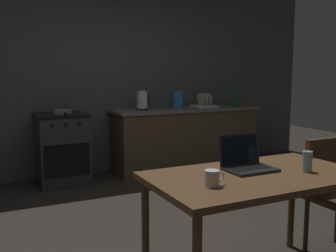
{
  "coord_description": "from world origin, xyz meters",
  "views": [
    {
      "loc": [
        -1.47,
        -2.86,
        1.38
      ],
      "look_at": [
        0.29,
        0.72,
        0.84
      ],
      "focal_mm": 41.54,
      "sensor_mm": 36.0,
      "label": 1
    }
  ],
  "objects_px": {
    "dining_table": "(256,185)",
    "electric_kettle": "(142,101)",
    "frying_pan": "(63,112)",
    "chair": "(334,189)",
    "dish_rack": "(204,104)",
    "drinking_glass": "(307,161)",
    "coffee_mug": "(212,178)",
    "laptop": "(247,163)",
    "cereal_box": "(178,99)",
    "bottle": "(236,98)",
    "stove_oven": "(62,149)"
  },
  "relations": [
    {
      "from": "bottle",
      "to": "dining_table",
      "type": "bearing_deg",
      "value": -123.85
    },
    {
      "from": "laptop",
      "to": "bottle",
      "type": "height_order",
      "value": "bottle"
    },
    {
      "from": "bottle",
      "to": "coffee_mug",
      "type": "distance_m",
      "value": 3.86
    },
    {
      "from": "dining_table",
      "to": "laptop",
      "type": "bearing_deg",
      "value": 85.27
    },
    {
      "from": "bottle",
      "to": "coffee_mug",
      "type": "bearing_deg",
      "value": -127.92
    },
    {
      "from": "dining_table",
      "to": "cereal_box",
      "type": "relative_size",
      "value": 5.51
    },
    {
      "from": "dining_table",
      "to": "electric_kettle",
      "type": "xyz_separation_m",
      "value": [
        0.45,
        2.99,
        0.33
      ]
    },
    {
      "from": "electric_kettle",
      "to": "chair",
      "type": "bearing_deg",
      "value": -82.12
    },
    {
      "from": "dining_table",
      "to": "chair",
      "type": "relative_size",
      "value": 1.56
    },
    {
      "from": "drinking_glass",
      "to": "cereal_box",
      "type": "bearing_deg",
      "value": 77.59
    },
    {
      "from": "laptop",
      "to": "drinking_glass",
      "type": "xyz_separation_m",
      "value": [
        0.31,
        -0.22,
        0.02
      ]
    },
    {
      "from": "electric_kettle",
      "to": "dish_rack",
      "type": "distance_m",
      "value": 0.99
    },
    {
      "from": "frying_pan",
      "to": "dish_rack",
      "type": "bearing_deg",
      "value": 0.81
    },
    {
      "from": "chair",
      "to": "frying_pan",
      "type": "bearing_deg",
      "value": 98.15
    },
    {
      "from": "coffee_mug",
      "to": "laptop",
      "type": "bearing_deg",
      "value": 28.62
    },
    {
      "from": "drinking_glass",
      "to": "electric_kettle",
      "type": "bearing_deg",
      "value": 87.58
    },
    {
      "from": "bottle",
      "to": "drinking_glass",
      "type": "xyz_separation_m",
      "value": [
        -1.64,
        -3.03,
        -0.19
      ]
    },
    {
      "from": "laptop",
      "to": "drinking_glass",
      "type": "bearing_deg",
      "value": -27.1
    },
    {
      "from": "dining_table",
      "to": "electric_kettle",
      "type": "bearing_deg",
      "value": 81.35
    },
    {
      "from": "dining_table",
      "to": "frying_pan",
      "type": "distance_m",
      "value": 3.03
    },
    {
      "from": "cereal_box",
      "to": "electric_kettle",
      "type": "bearing_deg",
      "value": -177.93
    },
    {
      "from": "electric_kettle",
      "to": "frying_pan",
      "type": "height_order",
      "value": "electric_kettle"
    },
    {
      "from": "chair",
      "to": "electric_kettle",
      "type": "distance_m",
      "value": 2.93
    },
    {
      "from": "dining_table",
      "to": "chair",
      "type": "height_order",
      "value": "chair"
    },
    {
      "from": "chair",
      "to": "cereal_box",
      "type": "height_order",
      "value": "cereal_box"
    },
    {
      "from": "frying_pan",
      "to": "drinking_glass",
      "type": "relative_size",
      "value": 3.1
    },
    {
      "from": "stove_oven",
      "to": "bottle",
      "type": "bearing_deg",
      "value": -1.04
    },
    {
      "from": "dining_table",
      "to": "dish_rack",
      "type": "height_order",
      "value": "dish_rack"
    },
    {
      "from": "electric_kettle",
      "to": "stove_oven",
      "type": "bearing_deg",
      "value": -179.87
    },
    {
      "from": "dining_table",
      "to": "chair",
      "type": "distance_m",
      "value": 0.88
    },
    {
      "from": "stove_oven",
      "to": "laptop",
      "type": "relative_size",
      "value": 2.76
    },
    {
      "from": "laptop",
      "to": "cereal_box",
      "type": "height_order",
      "value": "cereal_box"
    },
    {
      "from": "chair",
      "to": "dish_rack",
      "type": "xyz_separation_m",
      "value": [
        0.59,
        2.86,
        0.43
      ]
    },
    {
      "from": "laptop",
      "to": "stove_oven",
      "type": "bearing_deg",
      "value": 110.08
    },
    {
      "from": "electric_kettle",
      "to": "dish_rack",
      "type": "relative_size",
      "value": 0.77
    },
    {
      "from": "stove_oven",
      "to": "bottle",
      "type": "relative_size",
      "value": 3.46
    },
    {
      "from": "stove_oven",
      "to": "dining_table",
      "type": "xyz_separation_m",
      "value": [
        0.64,
        -2.98,
        0.24
      ]
    },
    {
      "from": "laptop",
      "to": "dish_rack",
      "type": "xyz_separation_m",
      "value": [
        1.43,
        2.87,
        0.13
      ]
    },
    {
      "from": "dining_table",
      "to": "laptop",
      "type": "height_order",
      "value": "laptop"
    },
    {
      "from": "dining_table",
      "to": "frying_pan",
      "type": "bearing_deg",
      "value": 101.79
    },
    {
      "from": "dish_rack",
      "to": "drinking_glass",
      "type": "bearing_deg",
      "value": -109.9
    },
    {
      "from": "dining_table",
      "to": "electric_kettle",
      "type": "height_order",
      "value": "electric_kettle"
    },
    {
      "from": "chair",
      "to": "coffee_mug",
      "type": "xyz_separation_m",
      "value": [
        -1.25,
        -0.23,
        0.29
      ]
    },
    {
      "from": "bottle",
      "to": "drinking_glass",
      "type": "bearing_deg",
      "value": -118.46
    },
    {
      "from": "stove_oven",
      "to": "frying_pan",
      "type": "xyz_separation_m",
      "value": [
        0.02,
        -0.03,
        0.47
      ]
    },
    {
      "from": "coffee_mug",
      "to": "drinking_glass",
      "type": "bearing_deg",
      "value": 0.73
    },
    {
      "from": "bottle",
      "to": "stove_oven",
      "type": "bearing_deg",
      "value": 178.96
    },
    {
      "from": "stove_oven",
      "to": "drinking_glass",
      "type": "xyz_separation_m",
      "value": [
        0.96,
        -3.08,
        0.38
      ]
    },
    {
      "from": "chair",
      "to": "frying_pan",
      "type": "height_order",
      "value": "frying_pan"
    },
    {
      "from": "laptop",
      "to": "bottle",
      "type": "bearing_deg",
      "value": 62.55
    }
  ]
}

